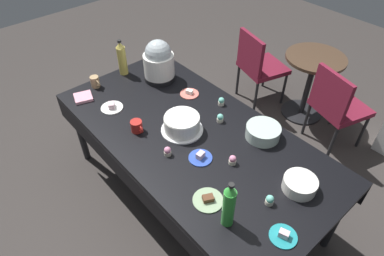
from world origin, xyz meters
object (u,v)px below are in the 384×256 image
at_px(cupcake_rose, 233,160).
at_px(maroon_chair_left, 258,64).
at_px(dessert_plate_white, 112,107).
at_px(coffee_mug_tan, 95,82).
at_px(round_cafe_table, 311,76).
at_px(frosted_layer_cake, 182,124).
at_px(soda_bottle_lime_soda, 229,205).
at_px(cupcake_cocoa, 270,200).
at_px(cupcake_lemon, 221,101).
at_px(slow_cooker, 159,62).
at_px(potluck_table, 192,139).
at_px(ceramic_snack_bowl, 300,184).
at_px(cupcake_vanilla, 220,118).
at_px(cupcake_berry, 168,151).
at_px(maroon_chair_right, 337,104).
at_px(dessert_plate_coral, 189,93).
at_px(glass_salad_bowl, 263,132).
at_px(soda_bottle_ginger_ale, 122,58).
at_px(dessert_plate_cobalt, 200,157).
at_px(dessert_plate_teal, 283,236).
at_px(dessert_plate_sage, 208,200).
at_px(coffee_mug_red, 137,126).

xyz_separation_m(cupcake_rose, maroon_chair_left, (-0.97, 1.46, -0.29)).
relative_size(dessert_plate_white, coffee_mug_tan, 1.52).
bearing_deg(round_cafe_table, frosted_layer_cake, -90.71).
distance_m(frosted_layer_cake, cupcake_rose, 0.47).
xyz_separation_m(soda_bottle_lime_soda, coffee_mug_tan, (-1.67, 0.10, -0.11)).
bearing_deg(coffee_mug_tan, round_cafe_table, 63.96).
relative_size(dessert_plate_white, cupcake_cocoa, 2.61).
xyz_separation_m(cupcake_lemon, soda_bottle_lime_soda, (0.79, -0.74, 0.13)).
bearing_deg(slow_cooker, maroon_chair_left, 82.83).
distance_m(potluck_table, dessert_plate_white, 0.70).
bearing_deg(ceramic_snack_bowl, cupcake_rose, -159.38).
xyz_separation_m(cupcake_lemon, coffee_mug_tan, (-0.89, -0.63, 0.02)).
bearing_deg(cupcake_vanilla, cupcake_cocoa, -23.01).
height_order(cupcake_vanilla, soda_bottle_lime_soda, soda_bottle_lime_soda).
bearing_deg(cupcake_berry, potluck_table, 101.35).
bearing_deg(slow_cooker, maroon_chair_right, 47.68).
bearing_deg(cupcake_vanilla, slow_cooker, 179.46).
height_order(dessert_plate_coral, maroon_chair_right, maroon_chair_right).
bearing_deg(glass_salad_bowl, potluck_table, -135.33).
xyz_separation_m(potluck_table, soda_bottle_ginger_ale, (-1.01, 0.06, 0.21)).
relative_size(potluck_table, coffee_mug_tan, 18.99).
distance_m(ceramic_snack_bowl, coffee_mug_tan, 1.84).
relative_size(ceramic_snack_bowl, cupcake_berry, 3.08).
xyz_separation_m(potluck_table, dessert_plate_coral, (-0.38, 0.30, 0.07)).
bearing_deg(slow_cooker, coffee_mug_tan, -118.50).
height_order(glass_salad_bowl, ceramic_snack_bowl, glass_salad_bowl).
height_order(dessert_plate_cobalt, soda_bottle_lime_soda, soda_bottle_lime_soda).
xyz_separation_m(glass_salad_bowl, dessert_plate_teal, (0.59, -0.53, -0.03)).
bearing_deg(maroon_chair_right, soda_bottle_lime_soda, -80.31).
distance_m(dessert_plate_cobalt, cupcake_rose, 0.22).
height_order(ceramic_snack_bowl, cupcake_vanilla, ceramic_snack_bowl).
height_order(dessert_plate_sage, coffee_mug_red, coffee_mug_red).
relative_size(frosted_layer_cake, cupcake_vanilla, 4.61).
distance_m(cupcake_rose, maroon_chair_left, 1.77).
bearing_deg(potluck_table, frosted_layer_cake, -154.16).
bearing_deg(cupcake_vanilla, cupcake_lemon, 132.69).
xyz_separation_m(ceramic_snack_bowl, cupcake_cocoa, (-0.05, -0.22, -0.01)).
bearing_deg(cupcake_berry, slow_cooker, 146.14).
relative_size(dessert_plate_coral, coffee_mug_tan, 1.35).
bearing_deg(soda_bottle_ginger_ale, maroon_chair_right, 45.24).
bearing_deg(coffee_mug_red, cupcake_cocoa, 12.18).
bearing_deg(dessert_plate_coral, dessert_plate_cobalt, -35.05).
bearing_deg(soda_bottle_ginger_ale, cupcake_cocoa, -4.00).
bearing_deg(glass_salad_bowl, round_cafe_table, 107.21).
bearing_deg(dessert_plate_sage, round_cafe_table, 105.61).
xyz_separation_m(dessert_plate_teal, cupcake_cocoa, (-0.19, 0.11, 0.02)).
height_order(slow_cooker, round_cafe_table, slow_cooker).
distance_m(dessert_plate_coral, maroon_chair_left, 1.21).
bearing_deg(dessert_plate_white, cupcake_lemon, 51.71).
height_order(ceramic_snack_bowl, soda_bottle_lime_soda, soda_bottle_lime_soda).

